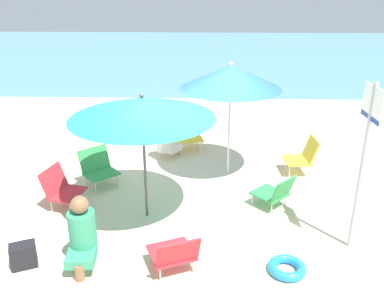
{
  "coord_description": "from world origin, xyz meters",
  "views": [
    {
      "loc": [
        0.22,
        -5.89,
        3.32
      ],
      "look_at": [
        0.01,
        0.64,
        0.7
      ],
      "focal_mm": 38.83,
      "sensor_mm": 36.0,
      "label": 1
    }
  ],
  "objects_px": {
    "beach_chair_b": "(61,187)",
    "swim_ring": "(287,268)",
    "beach_chair_a": "(303,155)",
    "beach_chair_d": "(275,192)",
    "beach_chair_c": "(98,167)",
    "beach_bag": "(23,255)",
    "umbrella_teal": "(142,108)",
    "person_a": "(167,139)",
    "umbrella_blue": "(231,77)",
    "beach_chair_f": "(174,253)",
    "warning_sign": "(366,144)",
    "person_b": "(82,233)",
    "beach_chair_e": "(188,134)"
  },
  "relations": [
    {
      "from": "swim_ring",
      "to": "umbrella_teal",
      "type": "bearing_deg",
      "value": 146.53
    },
    {
      "from": "beach_chair_d",
      "to": "warning_sign",
      "type": "xyz_separation_m",
      "value": [
        0.85,
        -0.95,
        1.18
      ]
    },
    {
      "from": "person_a",
      "to": "warning_sign",
      "type": "distance_m",
      "value": 3.99
    },
    {
      "from": "beach_chair_c",
      "to": "person_a",
      "type": "bearing_deg",
      "value": 94.3
    },
    {
      "from": "beach_chair_c",
      "to": "beach_chair_d",
      "type": "xyz_separation_m",
      "value": [
        2.9,
        -0.71,
        -0.04
      ]
    },
    {
      "from": "person_b",
      "to": "beach_chair_c",
      "type": "bearing_deg",
      "value": -175.02
    },
    {
      "from": "beach_chair_e",
      "to": "beach_chair_c",
      "type": "bearing_deg",
      "value": -56.25
    },
    {
      "from": "beach_chair_e",
      "to": "person_a",
      "type": "bearing_deg",
      "value": -50.18
    },
    {
      "from": "umbrella_teal",
      "to": "beach_chair_c",
      "type": "bearing_deg",
      "value": 134.27
    },
    {
      "from": "beach_chair_a",
      "to": "beach_chair_d",
      "type": "xyz_separation_m",
      "value": [
        -0.7,
        -1.28,
        -0.06
      ]
    },
    {
      "from": "beach_chair_b",
      "to": "beach_chair_f",
      "type": "relative_size",
      "value": 0.88
    },
    {
      "from": "umbrella_blue",
      "to": "swim_ring",
      "type": "distance_m",
      "value": 3.28
    },
    {
      "from": "beach_chair_b",
      "to": "beach_chair_c",
      "type": "bearing_deg",
      "value": 75.94
    },
    {
      "from": "beach_chair_b",
      "to": "beach_chair_e",
      "type": "height_order",
      "value": "beach_chair_b"
    },
    {
      "from": "beach_chair_b",
      "to": "umbrella_blue",
      "type": "bearing_deg",
      "value": 39.44
    },
    {
      "from": "person_b",
      "to": "warning_sign",
      "type": "bearing_deg",
      "value": 94.05
    },
    {
      "from": "beach_chair_c",
      "to": "person_a",
      "type": "distance_m",
      "value": 1.55
    },
    {
      "from": "beach_bag",
      "to": "warning_sign",
      "type": "bearing_deg",
      "value": 7.59
    },
    {
      "from": "beach_bag",
      "to": "person_a",
      "type": "bearing_deg",
      "value": 66.08
    },
    {
      "from": "beach_chair_c",
      "to": "warning_sign",
      "type": "xyz_separation_m",
      "value": [
        3.76,
        -1.66,
        1.13
      ]
    },
    {
      "from": "beach_chair_c",
      "to": "person_b",
      "type": "bearing_deg",
      "value": -32.45
    },
    {
      "from": "beach_chair_b",
      "to": "beach_chair_d",
      "type": "height_order",
      "value": "beach_chair_b"
    },
    {
      "from": "umbrella_blue",
      "to": "beach_chair_f",
      "type": "distance_m",
      "value": 3.25
    },
    {
      "from": "umbrella_blue",
      "to": "warning_sign",
      "type": "height_order",
      "value": "warning_sign"
    },
    {
      "from": "beach_chair_a",
      "to": "person_a",
      "type": "xyz_separation_m",
      "value": [
        -2.52,
        0.54,
        0.09
      ]
    },
    {
      "from": "beach_chair_a",
      "to": "beach_chair_c",
      "type": "height_order",
      "value": "beach_chair_a"
    },
    {
      "from": "person_a",
      "to": "warning_sign",
      "type": "bearing_deg",
      "value": -102.71
    },
    {
      "from": "person_b",
      "to": "beach_chair_d",
      "type": "bearing_deg",
      "value": 115.2
    },
    {
      "from": "beach_chair_c",
      "to": "person_b",
      "type": "distance_m",
      "value": 2.17
    },
    {
      "from": "umbrella_teal",
      "to": "swim_ring",
      "type": "relative_size",
      "value": 4.36
    },
    {
      "from": "person_b",
      "to": "beach_bag",
      "type": "bearing_deg",
      "value": -88.59
    },
    {
      "from": "umbrella_teal",
      "to": "beach_chair_c",
      "type": "height_order",
      "value": "umbrella_teal"
    },
    {
      "from": "umbrella_teal",
      "to": "beach_chair_f",
      "type": "bearing_deg",
      "value": -68.45
    },
    {
      "from": "warning_sign",
      "to": "beach_chair_f",
      "type": "bearing_deg",
      "value": -167.86
    },
    {
      "from": "beach_chair_b",
      "to": "warning_sign",
      "type": "bearing_deg",
      "value": 1.5
    },
    {
      "from": "beach_chair_c",
      "to": "person_a",
      "type": "relative_size",
      "value": 0.8
    },
    {
      "from": "warning_sign",
      "to": "beach_bag",
      "type": "distance_m",
      "value": 4.39
    },
    {
      "from": "beach_chair_d",
      "to": "person_a",
      "type": "distance_m",
      "value": 2.58
    },
    {
      "from": "umbrella_blue",
      "to": "beach_chair_d",
      "type": "xyz_separation_m",
      "value": [
        0.66,
        -1.22,
        -1.49
      ]
    },
    {
      "from": "umbrella_blue",
      "to": "person_a",
      "type": "xyz_separation_m",
      "value": [
        -1.16,
        0.59,
        -1.34
      ]
    },
    {
      "from": "beach_chair_e",
      "to": "beach_bag",
      "type": "xyz_separation_m",
      "value": [
        -1.86,
        -3.86,
        -0.18
      ]
    },
    {
      "from": "beach_chair_f",
      "to": "swim_ring",
      "type": "xyz_separation_m",
      "value": [
        1.36,
        0.05,
        -0.22
      ]
    },
    {
      "from": "person_a",
      "to": "beach_bag",
      "type": "height_order",
      "value": "person_a"
    },
    {
      "from": "umbrella_teal",
      "to": "beach_chair_b",
      "type": "distance_m",
      "value": 1.93
    },
    {
      "from": "umbrella_teal",
      "to": "beach_chair_e",
      "type": "distance_m",
      "value": 3.0
    },
    {
      "from": "beach_chair_c",
      "to": "beach_chair_e",
      "type": "height_order",
      "value": "beach_chair_c"
    },
    {
      "from": "beach_chair_c",
      "to": "person_a",
      "type": "xyz_separation_m",
      "value": [
        1.08,
        1.1,
        0.1
      ]
    },
    {
      "from": "beach_chair_b",
      "to": "swim_ring",
      "type": "distance_m",
      "value": 3.56
    },
    {
      "from": "beach_chair_a",
      "to": "person_b",
      "type": "distance_m",
      "value": 4.24
    },
    {
      "from": "beach_chair_c",
      "to": "beach_bag",
      "type": "bearing_deg",
      "value": -51.55
    }
  ]
}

